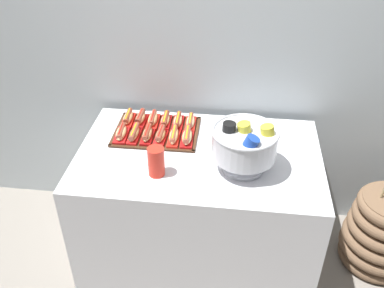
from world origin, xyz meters
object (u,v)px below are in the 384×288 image
hot_dog_2 (147,134)px  hot_dog_5 (187,137)px  hot_dog_10 (178,121)px  punch_bowl (245,143)px  hot_dog_6 (128,118)px  hot_dog_9 (165,120)px  floor_vase (382,232)px  hot_dog_8 (153,120)px  buffet_table (198,205)px  hot_dog_1 (134,134)px  serving_tray (157,132)px  hot_dog_4 (174,136)px  hot_dog_0 (121,133)px  cup_stack (156,161)px  hot_dog_3 (160,135)px  hot_dog_7 (140,118)px  hot_dog_11 (190,122)px

hot_dog_2 → hot_dog_5: 0.23m
hot_dog_10 → punch_bowl: 0.55m
hot_dog_6 → hot_dog_9: hot_dog_6 is taller
floor_vase → hot_dog_5: 1.33m
floor_vase → hot_dog_9: size_ratio=6.02×
hot_dog_9 → hot_dog_8: bearing=-179.5°
hot_dog_8 → buffet_table: bearing=-40.4°
hot_dog_1 → hot_dog_2: 0.08m
hot_dog_2 → hot_dog_9: (0.07, 0.17, -0.00)m
serving_tray → hot_dog_1: hot_dog_1 is taller
hot_dog_1 → hot_dog_2: (0.07, 0.00, 0.00)m
hot_dog_4 → hot_dog_10: 0.17m
serving_tray → hot_dog_2: bearing=-113.9°
hot_dog_5 → hot_dog_9: bearing=132.8°
floor_vase → hot_dog_0: floor_vase is taller
hot_dog_4 → serving_tray: bearing=144.3°
hot_dog_1 → punch_bowl: (0.61, -0.20, 0.12)m
floor_vase → cup_stack: bearing=-167.5°
hot_dog_0 → hot_dog_5: bearing=0.5°
cup_stack → hot_dog_1: bearing=122.0°
hot_dog_0 → hot_dog_2: (0.15, 0.00, 0.00)m
buffet_table → cup_stack: bearing=-133.3°
hot_dog_10 → hot_dog_0: bearing=-150.7°
hot_dog_4 → hot_dog_5: size_ratio=1.01×
buffet_table → hot_dog_3: bearing=157.6°
hot_dog_2 → hot_dog_7: bearing=115.0°
hot_dog_2 → hot_dog_11: hot_dog_2 is taller
hot_dog_6 → hot_dog_9: size_ratio=1.03×
hot_dog_4 → hot_dog_8: (-0.15, 0.16, -0.00)m
buffet_table → hot_dog_1: hot_dog_1 is taller
hot_dog_2 → hot_dog_0: bearing=-179.5°
hot_dog_4 → hot_dog_9: hot_dog_4 is taller
hot_dog_9 → hot_dog_4: bearing=-65.0°
hot_dog_6 → hot_dog_7: size_ratio=1.10×
serving_tray → hot_dog_1: 0.14m
hot_dog_4 → punch_bowl: size_ratio=0.53×
hot_dog_1 → hot_dog_4: same height
hot_dog_3 → hot_dog_10: hot_dog_3 is taller
hot_dog_11 → hot_dog_1: bearing=-150.7°
punch_bowl → cup_stack: size_ratio=2.13×
buffet_table → hot_dog_11: bearing=106.8°
hot_dog_4 → hot_dog_2: bearing=-179.5°
hot_dog_7 → hot_dog_9: (0.15, 0.00, -0.00)m
floor_vase → hot_dog_2: bearing=179.7°
buffet_table → serving_tray: size_ratio=2.72×
hot_dog_0 → floor_vase: bearing=-0.2°
hot_dog_1 → hot_dog_6: 0.18m
hot_dog_10 → hot_dog_11: size_ratio=1.04×
hot_dog_3 → hot_dog_5: size_ratio=0.88×
hot_dog_2 → hot_dog_8: bearing=90.5°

